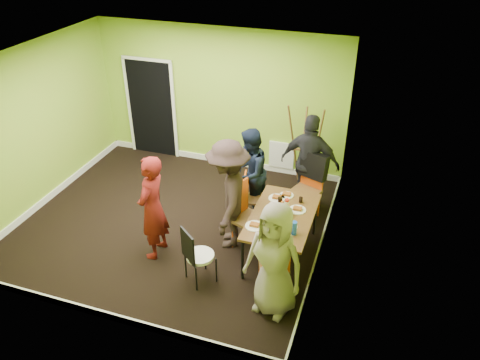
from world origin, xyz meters
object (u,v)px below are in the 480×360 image
object	(u,v)px
thermos	(287,207)
person_front_end	(275,260)
dining_table	(282,218)
orange_bottle	(282,204)
chair_left_far	(251,194)
person_back_end	(310,163)
easel	(304,149)
blue_bottle	(294,228)
person_left_far	(250,173)
chair_front_end	(275,262)
chair_left_near	(245,212)
chair_back_end	(312,172)
chair_bentwood	(196,253)
person_left_near	(228,195)
person_standing	(152,208)

from	to	relation	value
thermos	person_front_end	size ratio (longest dim) A/B	0.13
dining_table	orange_bottle	size ratio (longest dim) A/B	18.08
chair_left_far	person_back_end	distance (m)	1.16
easel	blue_bottle	size ratio (longest dim) A/B	8.25
easel	person_left_far	size ratio (longest dim) A/B	1.07
chair_front_end	thermos	bearing A→B (deg)	72.10
chair_left_near	person_front_end	xyz separation A→B (m)	(0.77, -1.18, 0.21)
chair_back_end	chair_left_far	bearing A→B (deg)	49.29
dining_table	person_left_far	xyz separation A→B (m)	(-0.81, 0.97, 0.09)
chair_left_far	easel	xyz separation A→B (m)	(0.62, 1.27, 0.34)
chair_back_end	thermos	world-z (taller)	chair_back_end
person_back_end	chair_bentwood	bearing A→B (deg)	69.83
chair_left_near	person_back_end	distance (m)	1.58
chair_front_end	orange_bottle	world-z (taller)	chair_front_end
chair_left_near	orange_bottle	bearing A→B (deg)	123.72
blue_bottle	person_back_end	xyz separation A→B (m)	(-0.15, 1.87, 0.02)
thermos	blue_bottle	world-z (taller)	thermos
orange_bottle	chair_front_end	bearing A→B (deg)	-80.56
chair_back_end	chair_bentwood	size ratio (longest dim) A/B	1.24
chair_left_near	blue_bottle	xyz separation A→B (m)	(0.86, -0.48, 0.24)
chair_left_near	blue_bottle	bearing A→B (deg)	80.30
dining_table	person_left_near	distance (m)	0.89
chair_left_far	orange_bottle	distance (m)	0.92
dining_table	chair_left_near	distance (m)	0.62
person_left_near	person_front_end	xyz separation A→B (m)	(1.03, -1.14, -0.07)
chair_front_end	person_left_near	bearing A→B (deg)	115.97
blue_bottle	orange_bottle	distance (m)	0.70
chair_left_far	person_front_end	xyz separation A→B (m)	(0.90, -1.87, 0.34)
chair_left_far	chair_front_end	xyz separation A→B (m)	(0.84, -1.60, 0.06)
person_left_far	person_front_end	xyz separation A→B (m)	(0.98, -2.06, 0.04)
chair_front_end	orange_bottle	size ratio (longest dim) A/B	11.76
person_front_end	chair_front_end	bearing A→B (deg)	115.78
person_left_far	person_back_end	world-z (taller)	person_back_end
person_standing	person_back_end	xyz separation A→B (m)	(1.94, 2.04, 0.03)
person_standing	person_left_near	size ratio (longest dim) A/B	0.94
chair_bentwood	person_back_end	bearing A→B (deg)	104.34
chair_left_far	orange_bottle	xyz separation A→B (m)	(0.66, -0.55, 0.30)
chair_left_far	chair_bentwood	world-z (taller)	chair_bentwood
person_left_near	orange_bottle	bearing A→B (deg)	88.65
chair_bentwood	orange_bottle	bearing A→B (deg)	90.44
chair_back_end	person_left_near	distance (m)	1.63
chair_left_far	person_left_far	size ratio (longest dim) A/B	0.55
chair_left_near	easel	xyz separation A→B (m)	(0.49, 1.97, 0.22)
person_left_far	person_back_end	bearing A→B (deg)	121.67
chair_front_end	person_front_end	xyz separation A→B (m)	(0.06, -0.27, 0.28)
person_left_near	person_front_end	distance (m)	1.54
easel	orange_bottle	distance (m)	1.83
easel	blue_bottle	bearing A→B (deg)	-81.39
chair_left_far	chair_left_near	size ratio (longest dim) A/B	0.80
chair_bentwood	chair_front_end	bearing A→B (deg)	45.16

